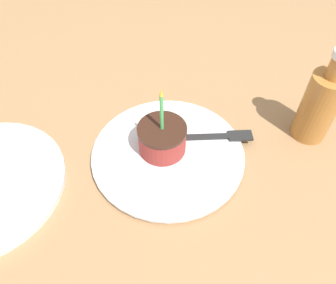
# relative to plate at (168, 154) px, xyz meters

# --- Properties ---
(ground_plane) EXTENTS (2.40, 2.40, 0.04)m
(ground_plane) POSITION_rel_plate_xyz_m (0.02, -0.01, -0.03)
(ground_plane) COLOR #9E754C
(ground_plane) RESTS_ON ground
(plate) EXTENTS (0.28, 0.28, 0.01)m
(plate) POSITION_rel_plate_xyz_m (0.00, 0.00, 0.00)
(plate) COLOR silver
(plate) RESTS_ON ground_plane
(cake_slice) EXTENTS (0.09, 0.09, 0.14)m
(cake_slice) POSITION_rel_plate_xyz_m (-0.01, -0.01, 0.03)
(cake_slice) COLOR #99332D
(cake_slice) RESTS_ON plate
(fork) EXTENTS (0.06, 0.19, 0.00)m
(fork) POSITION_rel_plate_xyz_m (-0.05, 0.07, 0.01)
(fork) COLOR #262626
(fork) RESTS_ON plate
(bottle) EXTENTS (0.06, 0.06, 0.19)m
(bottle) POSITION_rel_plate_xyz_m (-0.11, 0.25, 0.07)
(bottle) COLOR #B27233
(bottle) RESTS_ON ground_plane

